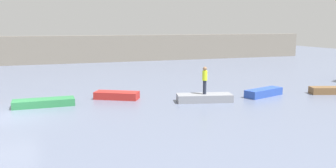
{
  "coord_description": "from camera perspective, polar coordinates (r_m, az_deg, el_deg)",
  "views": [
    {
      "loc": [
        1.64,
        -20.42,
        4.83
      ],
      "look_at": [
        9.89,
        2.78,
        0.8
      ],
      "focal_mm": 38.44,
      "sensor_mm": 36.0,
      "label": 1
    }
  ],
  "objects": [
    {
      "name": "embankment_wall",
      "position": [
        47.88,
        -21.59,
        4.97
      ],
      "size": [
        80.0,
        1.2,
        3.52
      ],
      "primitive_type": "cube",
      "color": "gray",
      "rests_on": "ground_plane"
    },
    {
      "name": "ground_plane",
      "position": [
        21.05,
        -23.58,
        -4.78
      ],
      "size": [
        120.0,
        120.0,
        0.0
      ],
      "primitive_type": "plane",
      "color": "slate"
    },
    {
      "name": "rowboat_grey",
      "position": [
        23.13,
        5.8,
        -2.2
      ],
      "size": [
        3.69,
        2.01,
        0.49
      ],
      "primitive_type": "cube",
      "rotation": [
        0.0,
        0.0,
        -0.24
      ],
      "color": "gray",
      "rests_on": "ground_plane"
    },
    {
      "name": "rowboat_blue",
      "position": [
        25.63,
        14.93,
        -1.3
      ],
      "size": [
        3.21,
        1.86,
        0.52
      ],
      "primitive_type": "cube",
      "rotation": [
        0.0,
        0.0,
        0.32
      ],
      "color": "#2B4CAD",
      "rests_on": "ground_plane"
    },
    {
      "name": "rowboat_brown",
      "position": [
        28.33,
        25.14,
        -0.91
      ],
      "size": [
        3.82,
        1.98,
        0.49
      ],
      "primitive_type": "cube",
      "rotation": [
        0.0,
        0.0,
        -0.3
      ],
      "color": "brown",
      "rests_on": "ground_plane"
    },
    {
      "name": "rowboat_red",
      "position": [
        24.09,
        -8.12,
        -1.78
      ],
      "size": [
        3.04,
        2.37,
        0.49
      ],
      "primitive_type": "cube",
      "rotation": [
        0.0,
        0.0,
        -0.52
      ],
      "color": "red",
      "rests_on": "ground_plane"
    },
    {
      "name": "rowboat_green",
      "position": [
        22.99,
        -19.09,
        -2.81
      ],
      "size": [
        3.58,
        1.17,
        0.44
      ],
      "primitive_type": "cube",
      "rotation": [
        0.0,
        0.0,
        -0.0
      ],
      "color": "#2D7F47",
      "rests_on": "ground_plane"
    },
    {
      "name": "person_hiviz_shirt",
      "position": [
        22.91,
        5.85,
        0.85
      ],
      "size": [
        0.32,
        0.32,
        1.76
      ],
      "color": "#232838",
      "rests_on": "rowboat_grey"
    }
  ]
}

